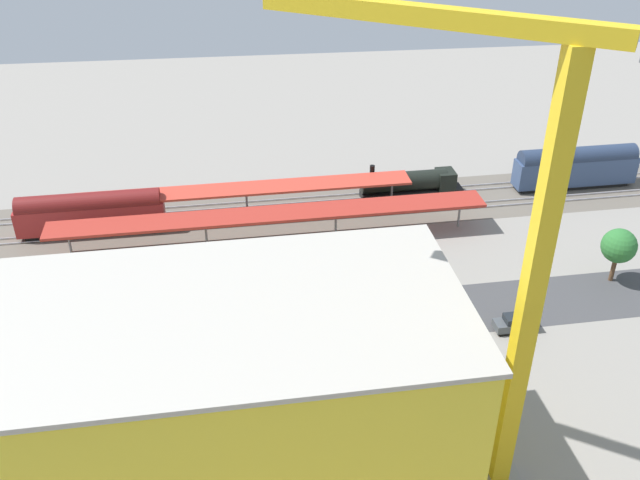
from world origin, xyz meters
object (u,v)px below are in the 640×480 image
Objects in this scene: box_truck_1 at (263,358)px; street_tree_0 at (619,246)px; locomotive at (412,184)px; street_tree_3 at (393,253)px; freight_coach_far at (90,212)px; parked_car_2 at (380,333)px; construction_building at (235,405)px; parked_car_1 at (449,327)px; box_truck_0 at (371,333)px; platform_canopy_far at (246,189)px; passenger_coach at (576,166)px; traffic_light at (67,288)px; box_truck_2 at (201,352)px; parked_car_3 at (314,338)px; platform_canopy_near at (271,215)px; tower_crane at (511,250)px; parked_car_0 at (516,324)px; street_tree_1 at (322,262)px.

street_tree_0 is at bearing -164.89° from box_truck_1.
street_tree_3 reaches higher than locomotive.
freight_coach_far is 42.90m from parked_car_2.
street_tree_0 is at bearing -153.14° from construction_building.
box_truck_0 reaches higher than parked_car_1.
locomotive reaches higher than platform_canopy_far.
street_tree_0 is (-21.99, -7.31, 4.03)m from parked_car_1.
street_tree_0 is (-30.69, -8.57, 3.11)m from box_truck_0.
traffic_light is at bearing 19.55° from passenger_coach.
box_truck_0 is 17.46m from box_truck_2.
parked_car_3 is (18.00, 31.95, -1.07)m from locomotive.
platform_canopy_near is 39.04m from construction_building.
construction_building is 30.85m from traffic_light.
box_truck_1 is (16.82, -15.05, -20.63)m from tower_crane.
street_tree_3 is at bearing 154.16° from freight_coach_far.
construction_building is 22.36m from box_truck_0.
parked_car_1 is at bearing 48.52° from passenger_coach.
platform_canopy_near is at bearing 167.52° from freight_coach_far.
tower_crane is 27.90m from box_truck_0.
box_truck_1 is 1.29× the size of street_tree_3.
parked_car_3 is at bearing 101.89° from platform_canopy_far.
freight_coach_far is at bearing -38.39° from parked_car_2.
platform_canopy_far is at bearing -45.84° from parked_car_0.
parked_car_0 is 17.13m from street_tree_0.
box_truck_2 is (17.43, 1.04, 0.10)m from box_truck_0.
box_truck_1 is at bearing 124.77° from freight_coach_far.
tower_crane is (31.16, 50.72, 19.06)m from passenger_coach.
tower_crane is 49.24m from traffic_light.
box_truck_0 is 1.40× the size of street_tree_0.
tower_crane is at bearing 144.70° from traffic_light.
construction_building is 0.89× the size of tower_crane.
freight_coach_far is (69.04, 5.34, -0.28)m from passenger_coach.
box_truck_1 is 23.52m from traffic_light.
box_truck_2 is at bearing 37.15° from street_tree_1.
passenger_coach is 3.83× the size of parked_car_0.
parked_car_1 is 0.64× the size of street_tree_0.
parked_car_3 is at bearing 11.76° from street_tree_0.
platform_canopy_far is 7.51× the size of traffic_light.
platform_canopy_near is 23.61m from locomotive.
parked_car_3 reaches higher than parked_car_1.
street_tree_0 is (-39.61, 13.80, 0.77)m from platform_canopy_near.
construction_building is 16.95m from box_truck_2.
box_truck_2 is at bearing -78.69° from construction_building.
passenger_coach is at bearing -175.94° from platform_canopy_far.
construction_building is 4.67× the size of street_tree_3.
box_truck_1 reaches higher than parked_car_2.
passenger_coach is 47.80m from parked_car_2.
box_truck_1 is at bearing 16.57° from parked_car_2.
street_tree_0 is at bearing -168.24° from parked_car_3.
locomotive is at bearing -108.83° from parked_car_2.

